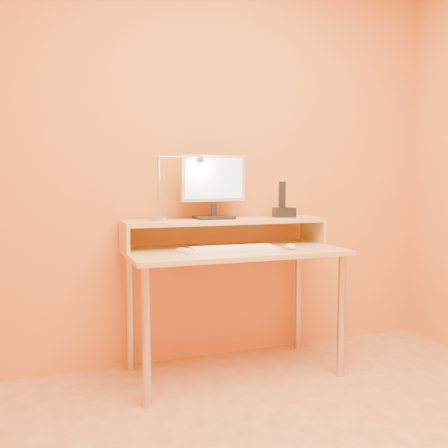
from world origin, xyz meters
name	(u,v)px	position (x,y,z in m)	size (l,w,h in m)	color
wall_back	(216,157)	(0.00, 1.50, 1.25)	(3.00, 0.04, 2.50)	#C86C37
desk_leg_fl	(147,337)	(-0.55, 0.93, 0.35)	(0.04, 0.04, 0.69)	#B0B0B2
desk_leg_fr	(341,316)	(0.55, 0.93, 0.35)	(0.04, 0.04, 0.69)	#B0B0B2
desk_leg_bl	(130,311)	(-0.55, 1.43, 0.35)	(0.04, 0.04, 0.69)	#B0B0B2
desk_leg_br	(298,296)	(0.55, 1.43, 0.35)	(0.04, 0.04, 0.69)	#B0B0B2
desk_lower	(234,251)	(0.00, 1.18, 0.71)	(1.20, 0.60, 0.03)	tan
shelf_riser_left	(124,238)	(-0.59, 1.33, 0.79)	(0.02, 0.30, 0.14)	tan
shelf_riser_right	(313,231)	(0.59, 1.33, 0.79)	(0.02, 0.30, 0.14)	tan
desk_shelf	(225,221)	(0.00, 1.33, 0.87)	(1.20, 0.30, 0.03)	tan
monitor_foot	(214,218)	(-0.07, 1.33, 0.89)	(0.22, 0.16, 0.02)	black
monitor_neck	(214,210)	(-0.07, 1.33, 0.93)	(0.04, 0.04, 0.07)	black
monitor_panel	(213,178)	(-0.07, 1.34, 1.12)	(0.39, 0.04, 0.27)	silver
monitor_back	(212,178)	(-0.07, 1.36, 1.12)	(0.35, 0.01, 0.23)	black
monitor_screen	(214,178)	(-0.07, 1.32, 1.12)	(0.36, 0.00, 0.23)	#A6C2EF
lamp_base	(159,219)	(-0.40, 1.30, 0.89)	(0.10, 0.10, 0.03)	#B0B0B2
lamp_post	(159,187)	(-0.40, 1.30, 1.07)	(0.01, 0.01, 0.33)	#B0B0B2
lamp_arm	(180,157)	(-0.28, 1.30, 1.24)	(0.01, 0.01, 0.24)	#B0B0B2
lamp_head	(200,160)	(-0.16, 1.30, 1.22)	(0.04, 0.04, 0.03)	#B0B0B2
lamp_bulb	(200,163)	(-0.16, 1.30, 1.20)	(0.03, 0.03, 0.00)	#FFEAC6
phone_dock	(284,212)	(0.39, 1.33, 0.91)	(0.13, 0.10, 0.06)	black
phone_handset	(282,194)	(0.37, 1.33, 1.02)	(0.04, 0.03, 0.16)	black
phone_led	(295,213)	(0.43, 1.28, 0.91)	(0.01, 0.00, 0.04)	#1D4AFF
keyboard	(233,250)	(-0.05, 1.06, 0.73)	(0.48, 0.15, 0.02)	silver
mouse	(291,247)	(0.29, 1.05, 0.74)	(0.05, 0.10, 0.03)	white
remote_control	(187,252)	(-0.30, 1.09, 0.73)	(0.04, 0.16, 0.02)	silver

